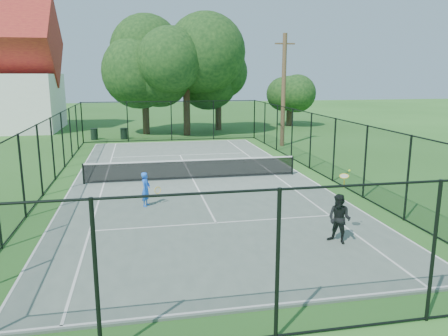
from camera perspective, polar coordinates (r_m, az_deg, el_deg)
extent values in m
plane|color=#2C6121|center=(20.95, -4.10, -1.61)|extent=(120.00, 120.00, 0.00)
cube|color=slate|center=(20.94, -4.11, -1.53)|extent=(11.00, 24.00, 0.06)
cylinder|color=black|center=(20.84, -17.90, -0.74)|extent=(0.08, 0.08, 0.95)
cylinder|color=black|center=(21.97, 8.92, 0.36)|extent=(0.08, 0.08, 0.95)
cube|color=black|center=(20.82, -4.13, -0.18)|extent=(10.00, 0.03, 0.88)
cube|color=white|center=(20.73, -4.15, 1.02)|extent=(10.00, 0.05, 0.06)
cylinder|color=#332114|center=(37.48, -10.18, 7.11)|extent=(0.56, 0.56, 3.58)
sphere|color=black|center=(37.35, -10.38, 12.31)|extent=(6.45, 6.45, 6.45)
cylinder|color=#332114|center=(36.26, -4.89, 7.39)|extent=(0.56, 0.56, 3.96)
sphere|color=black|center=(36.14, -5.00, 13.34)|extent=(7.10, 7.10, 7.10)
cylinder|color=#332114|center=(39.62, -0.74, 7.45)|extent=(0.56, 0.56, 3.43)
sphere|color=black|center=(39.49, -0.75, 11.90)|extent=(5.44, 5.44, 5.44)
cylinder|color=#332114|center=(43.37, 8.51, 7.06)|extent=(0.56, 0.56, 2.41)
sphere|color=black|center=(43.23, 8.61, 10.03)|extent=(4.20, 4.20, 4.20)
cylinder|color=black|center=(35.26, -16.59, 4.24)|extent=(0.54, 0.54, 0.83)
cylinder|color=black|center=(35.20, -16.63, 4.94)|extent=(0.58, 0.58, 0.05)
cylinder|color=black|center=(35.01, -12.94, 4.38)|extent=(0.54, 0.54, 0.82)
cylinder|color=black|center=(34.96, -12.97, 5.08)|extent=(0.58, 0.58, 0.05)
cylinder|color=#4C3823|center=(30.85, 7.78, 9.95)|extent=(0.30, 0.30, 7.68)
cube|color=#4C3823|center=(30.90, 7.95, 15.79)|extent=(1.40, 0.10, 0.10)
imported|color=blue|center=(16.79, -10.18, -2.74)|extent=(0.47, 0.56, 1.31)
torus|color=gold|center=(16.97, -8.66, -2.89)|extent=(0.27, 0.18, 0.29)
cylinder|color=silver|center=(16.97, -8.66, -2.89)|extent=(0.23, 0.15, 0.25)
imported|color=black|center=(13.39, 14.83, -6.45)|extent=(0.89, 0.91, 1.48)
torus|color=gold|center=(13.47, 15.43, -1.02)|extent=(0.30, 0.28, 0.14)
cylinder|color=silver|center=(13.47, 15.43, -1.02)|extent=(0.26, 0.24, 0.11)
sphere|color=#CCE526|center=(13.58, 16.06, -0.33)|extent=(0.07, 0.07, 0.07)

